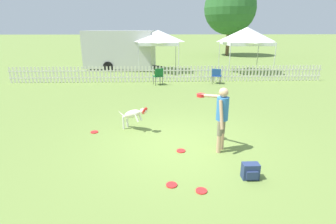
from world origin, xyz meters
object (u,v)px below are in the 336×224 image
Objects in this scene: frisbee_near_handler at (201,191)px; frisbee_far_scatter at (94,132)px; canopy_tent_secondary at (158,38)px; leaping_dog at (133,114)px; frisbee_midfield at (181,151)px; tree_left_grove at (230,8)px; frisbee_near_dog at (172,185)px; backpack_on_grass at (250,171)px; folding_chair_center at (217,75)px; canopy_tent_main at (247,36)px; equipment_trailer at (120,49)px; folding_chair_blue_left at (158,75)px; handler_person at (221,112)px.

frisbee_near_handler is 3.94m from frisbee_far_scatter.
leaping_dog is at bearing -94.40° from canopy_tent_secondary.
frisbee_midfield and frisbee_far_scatter have the same top height.
frisbee_far_scatter is (-2.37, 1.31, 0.00)m from frisbee_midfield.
frisbee_midfield is at bearing -107.23° from tree_left_grove.
frisbee_near_dog is 3.43m from frisbee_far_scatter.
backpack_on_grass is 0.40× the size of folding_chair_center.
frisbee_near_dog is (-0.53, 0.21, 0.00)m from frisbee_near_handler.
canopy_tent_main is 8.64m from equipment_trailer.
frisbee_midfield is 0.26× the size of folding_chair_center.
folding_chair_center reaches higher than frisbee_near_handler.
backpack_on_grass is (1.26, -1.26, 0.15)m from frisbee_midfield.
folding_chair_center is at bearing 165.07° from folding_chair_blue_left.
frisbee_near_handler is 1.12m from backpack_on_grass.
equipment_trailer is (-8.44, 1.60, -0.95)m from canopy_tent_main.
canopy_tent_main reaches higher than frisbee_near_dog.
equipment_trailer is at bearing -82.90° from folding_chair_blue_left.
frisbee_near_dog is 0.07× the size of canopy_tent_main.
leaping_dog is 6.38m from folding_chair_blue_left.
canopy_tent_main is at bearing 69.11° from frisbee_near_handler.
frisbee_midfield is at bearing 77.83° from frisbee_near_dog.
handler_person is 7.44× the size of frisbee_midfield.
folding_chair_blue_left is (-0.47, 7.78, 0.52)m from frisbee_midfield.
backpack_on_grass is (1.57, 0.18, 0.15)m from frisbee_near_dog.
frisbee_near_handler is 1.00× the size of frisbee_near_dog.
frisbee_far_scatter is (-2.60, 2.96, 0.00)m from frisbee_near_handler.
handler_person is at bearing -110.63° from canopy_tent_main.
tree_left_grove is at bearing 66.30° from frisbee_far_scatter.
handler_person is 0.54× the size of canopy_tent_main.
handler_person reaches higher than frisbee_midfield.
folding_chair_center is at bearing 71.79° from frisbee_midfield.
canopy_tent_main is (5.79, 3.92, 1.83)m from folding_chair_blue_left.
handler_person is 8.15m from folding_chair_center.
equipment_trailer is (-2.81, 14.74, 1.40)m from frisbee_near_dog.
handler_person is 4.82× the size of backpack_on_grass.
handler_person is 3.67m from frisbee_far_scatter.
frisbee_midfield is 2.71m from frisbee_far_scatter.
leaping_dog reaches higher than frisbee_far_scatter.
equipment_trailer is at bearing 106.74° from backpack_on_grass.
canopy_tent_secondary is (-1.34, 12.23, 1.27)m from handler_person.
canopy_tent_secondary reaches higher than equipment_trailer.
canopy_tent_secondary is at bearing 91.95° from frisbee_midfield.
canopy_tent_main reaches higher than leaping_dog.
frisbee_far_scatter is 0.03× the size of tree_left_grove.
backpack_on_grass is at bearing 102.86° from folding_chair_center.
backpack_on_grass is at bearing -103.59° from tree_left_grove.
frisbee_midfield is at bearing 74.21° from leaping_dog.
frisbee_far_scatter is at bearing -100.13° from canopy_tent_secondary.
frisbee_midfield is (1.25, -1.44, -0.48)m from leaping_dog.
backpack_on_grass is 15.26m from equipment_trailer.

